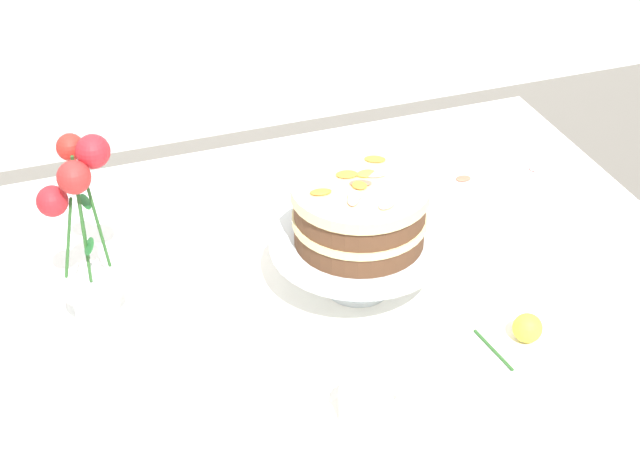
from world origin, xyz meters
name	(u,v)px	position (x,y,z in m)	size (l,w,h in m)	color
dining_table	(302,340)	(0.00, -0.03, 0.65)	(1.40, 1.00, 0.74)	white
linen_napkin	(358,288)	(0.10, -0.03, 0.74)	(0.32, 0.32, 0.00)	white
cake_stand	(359,248)	(0.10, -0.03, 0.82)	(0.29, 0.29, 0.10)	silver
layer_cake	(360,212)	(0.10, -0.03, 0.89)	(0.22, 0.22, 0.11)	brown
flower_vase	(87,248)	(-0.32, 0.03, 0.88)	(0.12, 0.11, 0.33)	silver
teacup	(366,408)	(-0.01, -0.32, 0.77)	(0.12, 0.11, 0.06)	white
fallen_rose	(527,329)	(0.30, -0.24, 0.76)	(0.09, 0.10, 0.05)	#2D6028
loose_petal_0	(463,178)	(0.42, 0.22, 0.74)	(0.03, 0.02, 0.01)	#E56B51
loose_petal_1	(534,167)	(0.57, 0.21, 0.74)	(0.03, 0.02, 0.01)	pink
loose_petal_2	(335,193)	(0.16, 0.26, 0.74)	(0.03, 0.02, 0.00)	pink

